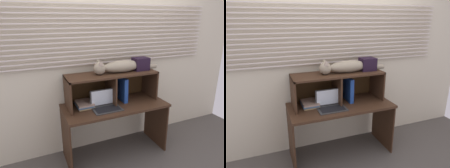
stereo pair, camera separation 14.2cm
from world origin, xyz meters
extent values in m
plane|color=#4C4742|center=(0.00, 0.00, 0.00)|extent=(4.40, 4.40, 0.00)
cube|color=beige|center=(0.00, 0.55, 1.25)|extent=(4.40, 0.04, 2.50)
cube|color=silver|center=(0.00, 0.50, 1.19)|extent=(3.11, 0.02, 0.01)
cube|color=silver|center=(0.00, 0.50, 1.25)|extent=(3.11, 0.02, 0.01)
cube|color=silver|center=(0.00, 0.50, 1.30)|extent=(3.11, 0.02, 0.01)
cube|color=silver|center=(0.00, 0.50, 1.36)|extent=(3.11, 0.02, 0.01)
cube|color=silver|center=(0.00, 0.50, 1.41)|extent=(3.11, 0.02, 0.01)
cube|color=silver|center=(0.00, 0.50, 1.47)|extent=(3.11, 0.02, 0.01)
cube|color=silver|center=(0.00, 0.50, 1.52)|extent=(3.11, 0.02, 0.01)
cube|color=silver|center=(0.00, 0.50, 1.58)|extent=(3.11, 0.02, 0.01)
cube|color=silver|center=(0.00, 0.50, 1.63)|extent=(3.11, 0.02, 0.01)
cube|color=silver|center=(0.00, 0.50, 1.68)|extent=(3.11, 0.02, 0.01)
cube|color=silver|center=(0.00, 0.50, 1.74)|extent=(3.11, 0.02, 0.01)
cube|color=silver|center=(0.00, 0.50, 1.79)|extent=(3.11, 0.02, 0.01)
cube|color=silver|center=(0.00, 0.50, 1.85)|extent=(3.11, 0.02, 0.01)
cube|color=silver|center=(0.00, 0.50, 1.90)|extent=(3.11, 0.02, 0.01)
cube|color=#392316|center=(0.00, 0.22, 0.69)|extent=(1.29, 0.58, 0.03)
cube|color=#392316|center=(-0.64, 0.22, 0.34)|extent=(0.02, 0.52, 0.68)
cube|color=#392316|center=(0.64, 0.22, 0.34)|extent=(0.02, 0.52, 0.68)
cube|color=#392316|center=(0.00, 0.31, 1.08)|extent=(1.15, 0.37, 0.02)
cube|color=#392316|center=(-0.56, 0.31, 0.90)|extent=(0.02, 0.37, 0.38)
cube|color=#392316|center=(0.56, 0.31, 0.90)|extent=(0.02, 0.37, 0.38)
cube|color=#392316|center=(-0.02, 0.31, 0.89)|extent=(0.02, 0.35, 0.36)
cube|color=#402912|center=(0.00, 0.50, 0.90)|extent=(1.15, 0.01, 0.38)
ellipsoid|color=gray|center=(0.14, 0.31, 1.16)|extent=(0.52, 0.17, 0.15)
sphere|color=gray|center=(-0.16, 0.31, 1.16)|extent=(0.15, 0.15, 0.15)
cone|color=gray|center=(-0.16, 0.28, 1.24)|extent=(0.07, 0.07, 0.07)
cone|color=gray|center=(-0.16, 0.35, 1.24)|extent=(0.07, 0.07, 0.07)
cylinder|color=gray|center=(0.50, 0.31, 1.12)|extent=(0.29, 0.06, 0.06)
cube|color=#303030|center=(-0.15, 0.12, 0.71)|extent=(0.34, 0.23, 0.01)
cube|color=#303030|center=(-0.15, 0.24, 0.82)|extent=(0.34, 0.01, 0.21)
cube|color=white|center=(-0.15, 0.23, 0.82)|extent=(0.31, 0.00, 0.18)
cube|color=black|center=(-0.15, 0.11, 0.72)|extent=(0.29, 0.16, 0.00)
cube|color=navy|center=(0.14, 0.31, 0.86)|extent=(0.05, 0.25, 0.31)
cube|color=tan|center=(-0.37, 0.32, 0.72)|extent=(0.19, 0.25, 0.02)
cube|color=#3B5979|center=(-0.38, 0.31, 0.73)|extent=(0.19, 0.25, 0.02)
cube|color=tan|center=(-0.37, 0.32, 0.75)|extent=(0.19, 0.25, 0.02)
cube|color=black|center=(0.41, 0.31, 1.17)|extent=(0.20, 0.16, 0.16)
camera|label=1|loc=(-0.99, -1.92, 1.74)|focal=32.69mm
camera|label=2|loc=(-0.86, -1.97, 1.74)|focal=32.69mm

